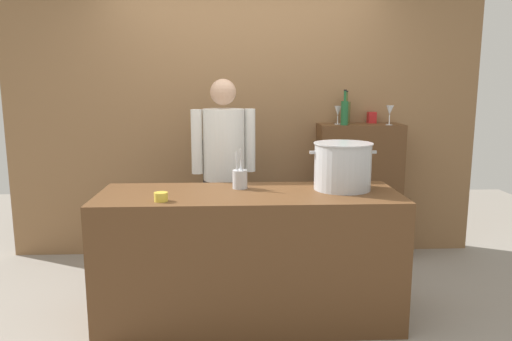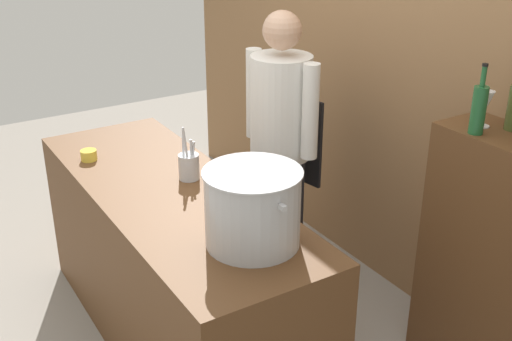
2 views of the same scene
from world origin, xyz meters
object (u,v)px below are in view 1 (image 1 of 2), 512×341
at_px(wine_bottle_green, 345,112).
at_px(chef, 224,164).
at_px(butter_jar, 161,197).
at_px(wine_bottle_olive, 346,112).
at_px(wine_glass_short, 338,112).
at_px(spice_tin_red, 372,118).
at_px(wine_glass_wide, 390,111).
at_px(utensil_crock, 240,178).
at_px(stockpot_large, 343,166).

bearing_deg(wine_bottle_green, chef, -163.90).
bearing_deg(butter_jar, wine_bottle_green, 42.12).
xyz_separation_m(wine_bottle_olive, wine_glass_short, (-0.09, -0.08, 0.01)).
xyz_separation_m(chef, wine_bottle_green, (1.06, 0.31, 0.41)).
bearing_deg(spice_tin_red, butter_jar, -139.06).
bearing_deg(wine_glass_wide, utensil_crock, -144.92).
relative_size(butter_jar, spice_tin_red, 0.84).
distance_m(utensil_crock, wine_bottle_olive, 1.55).
distance_m(chef, spice_tin_red, 1.50).
height_order(butter_jar, wine_bottle_green, wine_bottle_green).
xyz_separation_m(butter_jar, wine_bottle_green, (1.44, 1.30, 0.44)).
bearing_deg(stockpot_large, chef, 140.08).
bearing_deg(wine_bottle_green, wine_bottle_olive, 73.09).
relative_size(wine_bottle_green, wine_glass_short, 1.88).
xyz_separation_m(chef, wine_glass_short, (1.02, 0.40, 0.41)).
xyz_separation_m(utensil_crock, butter_jar, (-0.50, -0.35, -0.04)).
height_order(butter_jar, wine_glass_wide, wine_glass_wide).
xyz_separation_m(chef, stockpot_large, (0.83, -0.70, 0.10)).
bearing_deg(utensil_crock, butter_jar, -144.59).
relative_size(stockpot_large, wine_glass_wide, 2.64).
relative_size(wine_bottle_olive, wine_glass_short, 1.79).
distance_m(butter_jar, wine_bottle_olive, 2.14).
bearing_deg(utensil_crock, chef, 101.08).
xyz_separation_m(chef, wine_glass_wide, (1.47, 0.31, 0.42)).
relative_size(stockpot_large, utensil_crock, 1.64).
xyz_separation_m(utensil_crock, wine_bottle_green, (0.94, 0.94, 0.40)).
distance_m(wine_bottle_olive, wine_bottle_green, 0.19).
relative_size(stockpot_large, butter_jar, 5.33).
bearing_deg(wine_glass_wide, wine_glass_short, 167.81).
bearing_deg(chef, spice_tin_red, -170.24).
bearing_deg(wine_bottle_olive, stockpot_large, -103.55).
distance_m(wine_bottle_olive, wine_glass_wide, 0.39).
bearing_deg(wine_bottle_green, utensil_crock, -134.82).
height_order(butter_jar, wine_bottle_olive, wine_bottle_olive).
height_order(utensil_crock, butter_jar, utensil_crock).
height_order(stockpot_large, wine_glass_short, wine_glass_short).
bearing_deg(spice_tin_red, wine_glass_wide, -65.30).
bearing_deg(stockpot_large, butter_jar, -166.28).
bearing_deg(wine_glass_wide, butter_jar, -144.83).
relative_size(stockpot_large, wine_bottle_green, 1.48).
bearing_deg(spice_tin_red, utensil_crock, -137.09).
bearing_deg(wine_glass_short, wine_glass_wide, -12.19).
xyz_separation_m(utensil_crock, spice_tin_red, (1.24, 1.16, 0.34)).
height_order(chef, wine_bottle_green, chef).
height_order(stockpot_large, wine_bottle_green, wine_bottle_green).
bearing_deg(wine_bottle_olive, wine_glass_short, -137.98).
xyz_separation_m(chef, spice_tin_red, (1.37, 0.52, 0.35)).
bearing_deg(chef, utensil_crock, 90.07).
bearing_deg(wine_bottle_green, wine_glass_wide, -0.24).
distance_m(utensil_crock, butter_jar, 0.61).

